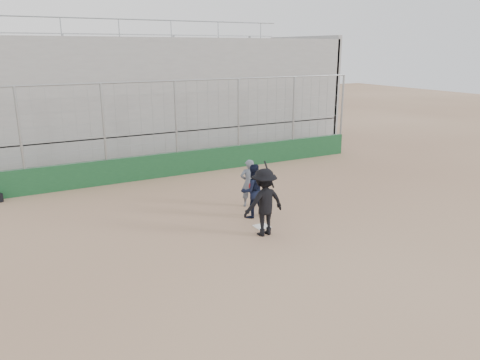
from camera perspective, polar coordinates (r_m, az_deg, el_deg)
ground at (r=14.45m, az=2.68°, el=-5.72°), size 90.00×90.00×0.00m
home_plate at (r=14.44m, az=2.68°, el=-5.68°), size 0.44×0.44×0.02m
backstop at (r=20.22m, az=-7.66°, el=3.27°), size 18.10×0.25×4.04m
bleachers at (r=24.55m, az=-12.10°, el=9.92°), size 20.25×6.70×6.98m
batter_at_plate at (r=13.55m, az=2.95°, el=-2.70°), size 1.33×0.84×2.12m
catcher_crouched at (r=15.05m, az=1.56°, el=-2.41°), size 0.89×0.71×1.19m
umpire at (r=16.06m, az=1.09°, el=-0.65°), size 0.70×0.56×1.49m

